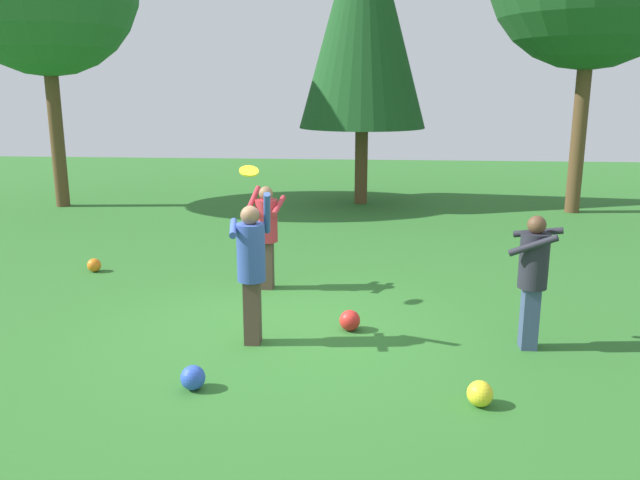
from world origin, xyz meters
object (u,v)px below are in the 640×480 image
ball_blue (193,378)px  tree_center (363,11)px  person_thrower (251,262)px  person_catcher (267,229)px  ball_orange (94,265)px  ball_red (350,320)px  ball_yellow (480,394)px  frisbee (249,171)px  person_bystander (533,271)px

ball_blue → tree_center: size_ratio=0.03×
ball_blue → person_thrower: bearing=72.9°
person_catcher → ball_orange: size_ratio=6.98×
person_thrower → ball_red: person_thrower is taller
ball_yellow → ball_blue: same height
ball_orange → tree_center: tree_center is taller
ball_blue → ball_orange: bearing=124.8°
frisbee → ball_yellow: (2.81, -2.86, -1.80)m
frisbee → person_thrower: bearing=-79.0°
person_thrower → ball_blue: 1.61m
tree_center → person_bystander: bearing=-77.1°
frisbee → ball_yellow: size_ratio=1.31×
person_catcher → frisbee: bearing=-0.0°
ball_blue → ball_yellow: bearing=-2.2°
person_catcher → ball_orange: 3.27m
person_catcher → ball_yellow: size_ratio=6.19×
person_catcher → frisbee: frisbee is taller
person_thrower → person_catcher: size_ratio=1.18×
frisbee → ball_blue: frisbee is taller
person_catcher → ball_blue: 3.58m
ball_orange → ball_yellow: size_ratio=0.89×
tree_center → ball_red: bearing=-89.6°
person_bystander → frisbee: bearing=0.0°
ball_orange → tree_center: bearing=57.9°
ball_orange → ball_blue: 5.04m
ball_yellow → ball_blue: 2.92m
person_bystander → ball_orange: (-6.60, 2.73, -0.85)m
person_catcher → person_bystander: (3.51, -2.08, 0.01)m
ball_red → ball_yellow: (1.36, -1.91, -0.01)m
frisbee → ball_yellow: bearing=-45.4°
person_thrower → frisbee: (-0.28, 1.46, 0.91)m
frisbee → person_bystander: bearing=-20.3°
person_catcher → tree_center: bearing=178.4°
person_bystander → frisbee: (-3.62, 1.34, 0.97)m
ball_red → ball_blue: (-1.56, -1.80, -0.01)m
ball_blue → tree_center: bearing=82.3°
ball_red → ball_yellow: 2.34m
frisbee → ball_orange: 3.76m
person_thrower → ball_red: size_ratio=7.00×
ball_yellow → tree_center: (-1.42, 11.24, 4.79)m
frisbee → tree_center: bearing=80.6°
ball_red → ball_yellow: bearing=-54.6°
person_catcher → ball_yellow: 4.58m
frisbee → ball_blue: bearing=-92.3°
ball_yellow → ball_blue: bearing=177.8°
person_catcher → ball_yellow: bearing=45.0°
ball_orange → ball_blue: bearing=-55.2°
person_thrower → person_catcher: 2.21m
tree_center → frisbee: bearing=-99.4°
person_catcher → frisbee: (-0.10, -0.74, 0.98)m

